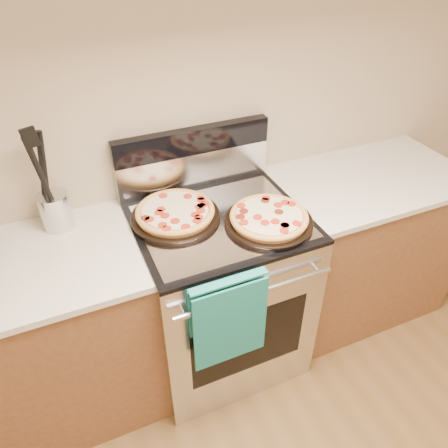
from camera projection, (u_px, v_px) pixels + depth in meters
name	position (u px, v px, depth m)	size (l,w,h in m)	color
wall_back	(188.00, 98.00, 1.95)	(4.00, 4.00, 0.00)	tan
range_body	(220.00, 293.00, 2.23)	(0.76, 0.68, 0.90)	#B7B7BC
oven_window	(249.00, 341.00, 1.98)	(0.56, 0.01, 0.40)	black
cooktop	(219.00, 220.00, 1.95)	(0.76, 0.68, 0.02)	black
backsplash_lower	(194.00, 169.00, 2.12)	(0.76, 0.06, 0.18)	silver
backsplash_upper	(193.00, 141.00, 2.03)	(0.76, 0.06, 0.12)	black
oven_handle	(256.00, 293.00, 1.74)	(0.03, 0.03, 0.70)	silver
dish_towel	(229.00, 319.00, 1.77)	(0.32, 0.05, 0.42)	#1B8A78
foil_sheet	(222.00, 221.00, 1.92)	(0.70, 0.55, 0.01)	gray
cabinet_left	(39.00, 346.00, 1.97)	(1.00, 0.62, 0.88)	brown
countertop_left	(9.00, 272.00, 1.70)	(1.02, 0.64, 0.03)	beige
cabinet_right	(356.00, 247.00, 2.54)	(1.00, 0.62, 0.88)	brown
countertop_right	(372.00, 179.00, 2.27)	(1.02, 0.64, 0.03)	beige
pepperoni_pizza_back	(175.00, 213.00, 1.92)	(0.39, 0.39, 0.05)	#C3863B
pepperoni_pizza_front	(269.00, 219.00, 1.89)	(0.38, 0.38, 0.05)	#C3863B
utensil_crock	(56.00, 211.00, 1.87)	(0.13, 0.13, 0.16)	silver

